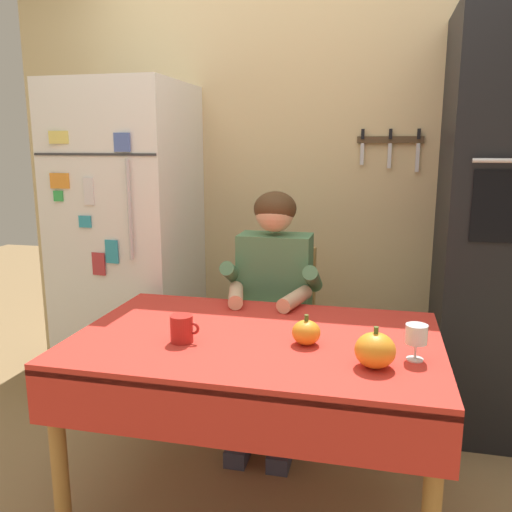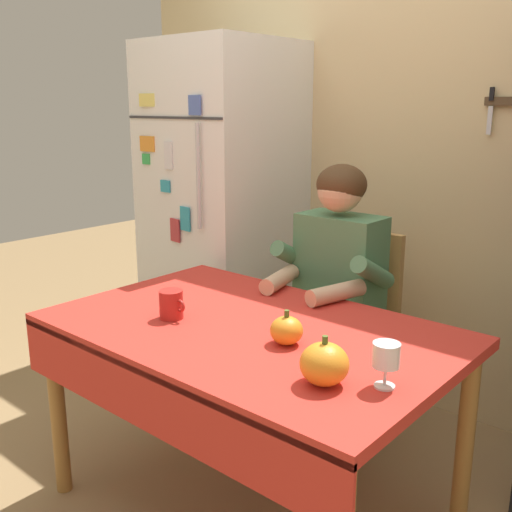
{
  "view_description": "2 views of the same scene",
  "coord_description": "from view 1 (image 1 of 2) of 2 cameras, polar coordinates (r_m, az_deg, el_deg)",
  "views": [
    {
      "loc": [
        0.44,
        -1.8,
        1.46
      ],
      "look_at": [
        -0.03,
        0.22,
        1.03
      ],
      "focal_mm": 37.1,
      "sensor_mm": 36.0,
      "label": 1
    },
    {
      "loc": [
        1.28,
        -1.35,
        1.48
      ],
      "look_at": [
        -0.03,
        0.17,
        0.97
      ],
      "focal_mm": 41.75,
      "sensor_mm": 36.0,
      "label": 2
    }
  ],
  "objects": [
    {
      "name": "back_wall_assembly",
      "position": [
        3.17,
        6.12,
        8.81
      ],
      "size": [
        3.7,
        0.13,
        2.6
      ],
      "color": "#D1B784",
      "rests_on": "ground"
    },
    {
      "name": "refrigerator",
      "position": [
        3.14,
        -13.42,
        1.16
      ],
      "size": [
        0.68,
        0.71,
        1.8
      ],
      "color": "white",
      "rests_on": "ground"
    },
    {
      "name": "wall_oven",
      "position": [
        2.89,
        25.17,
        2.49
      ],
      "size": [
        0.6,
        0.64,
        2.1
      ],
      "color": "black",
      "rests_on": "ground"
    },
    {
      "name": "dining_table",
      "position": [
        2.09,
        -0.1,
        -10.91
      ],
      "size": [
        1.4,
        0.9,
        0.74
      ],
      "color": "#9E6B33",
      "rests_on": "ground"
    },
    {
      "name": "chair_behind_person",
      "position": [
        2.87,
        2.48,
        -7.53
      ],
      "size": [
        0.4,
        0.4,
        0.93
      ],
      "color": "tan",
      "rests_on": "ground"
    },
    {
      "name": "seated_person",
      "position": [
        2.63,
        1.76,
        -4.21
      ],
      "size": [
        0.47,
        0.55,
        1.25
      ],
      "color": "#38384C",
      "rests_on": "ground"
    },
    {
      "name": "coffee_mug",
      "position": [
        2.01,
        -7.98,
        -7.77
      ],
      "size": [
        0.11,
        0.09,
        0.1
      ],
      "color": "#B2231E",
      "rests_on": "dining_table"
    },
    {
      "name": "wine_glass",
      "position": [
        1.9,
        16.9,
        -8.2
      ],
      "size": [
        0.08,
        0.08,
        0.13
      ],
      "color": "white",
      "rests_on": "dining_table"
    },
    {
      "name": "pumpkin_large",
      "position": [
        1.98,
        5.43,
        -8.2
      ],
      "size": [
        0.11,
        0.11,
        0.11
      ],
      "color": "orange",
      "rests_on": "dining_table"
    },
    {
      "name": "pumpkin_medium",
      "position": [
        1.82,
        12.72,
        -9.88
      ],
      "size": [
        0.14,
        0.14,
        0.14
      ],
      "color": "orange",
      "rests_on": "dining_table"
    }
  ]
}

